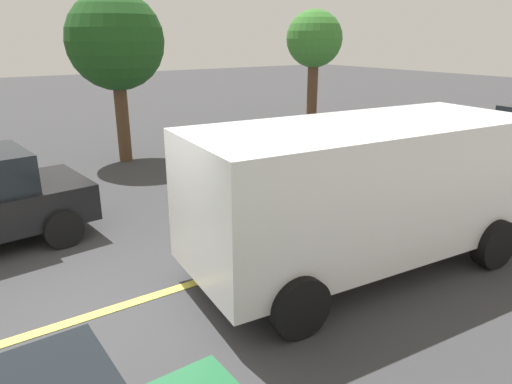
{
  "coord_description": "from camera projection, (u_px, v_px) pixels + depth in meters",
  "views": [
    {
      "loc": [
        -0.97,
        -5.33,
        3.34
      ],
      "look_at": [
        2.53,
        -0.22,
        1.26
      ],
      "focal_mm": 32.7,
      "sensor_mm": 36.0,
      "label": 1
    }
  ],
  "objects": [
    {
      "name": "white_van",
      "position": [
        362.0,
        187.0,
        6.73
      ],
      "size": [
        5.36,
        2.65,
        2.2
      ],
      "color": "white",
      "rests_on": "ground_plane"
    },
    {
      "name": "tree_right_verge",
      "position": [
        314.0,
        41.0,
        17.02
      ],
      "size": [
        2.05,
        2.05,
        4.27
      ],
      "color": "#513823",
      "rests_on": "ground_plane"
    },
    {
      "name": "lane_marking_centre",
      "position": [
        272.0,
        258.0,
        7.36
      ],
      "size": [
        28.0,
        0.16,
        0.01
      ],
      "primitive_type": "cube",
      "color": "#E0D14C"
    },
    {
      "name": "tree_centre_verge",
      "position": [
        116.0,
        42.0,
        12.18
      ],
      "size": [
        2.54,
        2.54,
        4.49
      ],
      "color": "#513823",
      "rests_on": "ground_plane"
    },
    {
      "name": "ground_plane",
      "position": [
        77.0,
        321.0,
        5.75
      ],
      "size": [
        80.0,
        80.0,
        0.0
      ],
      "primitive_type": "plane",
      "color": "#38383A"
    }
  ]
}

